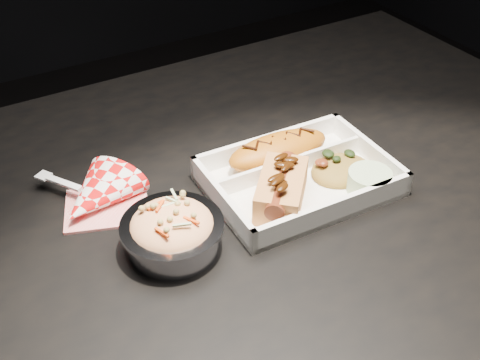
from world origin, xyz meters
name	(u,v)px	position (x,y,z in m)	size (l,w,h in m)	color
dining_table	(245,234)	(0.00, 0.00, 0.66)	(1.20, 0.80, 0.75)	black
food_tray	(298,180)	(0.07, -0.04, 0.76)	(0.26, 0.19, 0.04)	white
fried_pastry	(278,150)	(0.07, 0.02, 0.78)	(0.16, 0.06, 0.04)	#BA6512
hotdog	(281,187)	(0.02, -0.06, 0.78)	(0.12, 0.12, 0.06)	#C98244
fried_rice_mound	(342,164)	(0.13, -0.05, 0.77)	(0.09, 0.07, 0.03)	olive
cupcake_liner	(369,182)	(0.14, -0.10, 0.77)	(0.06, 0.06, 0.03)	#B3CE9C
foil_coleslaw_cup	(172,230)	(-0.14, -0.06, 0.78)	(0.13, 0.13, 0.07)	silver
napkin_fork	(96,197)	(-0.19, 0.07, 0.77)	(0.15, 0.16, 0.10)	red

